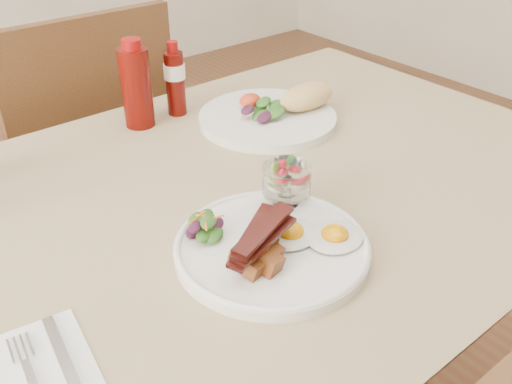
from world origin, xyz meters
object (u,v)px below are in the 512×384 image
at_px(ketchup_bottle, 136,86).
at_px(hot_sauce_bottle, 175,80).
at_px(table, 239,234).
at_px(fruit_cup, 286,180).
at_px(chair_far, 87,161).
at_px(second_plate, 277,112).
at_px(main_plate, 272,248).

bearing_deg(ketchup_bottle, hot_sauce_bottle, 0.05).
xyz_separation_m(table, fruit_cup, (0.02, -0.09, 0.15)).
bearing_deg(chair_far, table, -90.00).
bearing_deg(second_plate, hot_sauce_bottle, 131.07).
bearing_deg(chair_far, main_plate, -94.46).
relative_size(table, fruit_cup, 17.27).
bearing_deg(hot_sauce_bottle, chair_far, 105.85).
height_order(chair_far, ketchup_bottle, ketchup_bottle).
height_order(chair_far, hot_sauce_bottle, chair_far).
bearing_deg(fruit_cup, second_plate, 51.19).
bearing_deg(table, main_plate, -111.86).
height_order(table, hot_sauce_bottle, hot_sauce_bottle).
height_order(table, main_plate, main_plate).
xyz_separation_m(chair_far, fruit_cup, (0.02, -0.76, 0.29)).
distance_m(table, chair_far, 0.68).
bearing_deg(main_plate, second_plate, 47.96).
relative_size(fruit_cup, ketchup_bottle, 0.43).
bearing_deg(fruit_cup, main_plate, -142.11).
height_order(fruit_cup, second_plate, fruit_cup).
distance_m(main_plate, second_plate, 0.45).
relative_size(table, ketchup_bottle, 7.42).
relative_size(table, hot_sauce_bottle, 8.49).
height_order(main_plate, second_plate, second_plate).
bearing_deg(fruit_cup, ketchup_bottle, 92.43).
relative_size(chair_far, fruit_cup, 12.07).
relative_size(main_plate, second_plate, 0.92).
bearing_deg(main_plate, fruit_cup, 37.89).
xyz_separation_m(chair_far, second_plate, (0.23, -0.49, 0.25)).
bearing_deg(ketchup_bottle, second_plate, -35.04).
bearing_deg(table, fruit_cup, -76.74).
bearing_deg(ketchup_bottle, table, -90.65).
height_order(chair_far, fruit_cup, chair_far).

